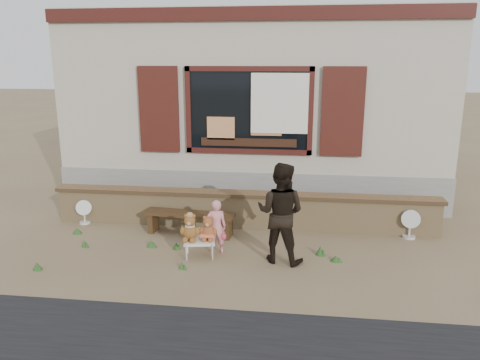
# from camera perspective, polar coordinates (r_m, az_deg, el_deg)

# --- Properties ---
(ground) EXTENTS (80.00, 80.00, 0.00)m
(ground) POSITION_cam_1_polar(r_m,az_deg,el_deg) (7.83, -0.55, -8.20)
(ground) COLOR brown
(ground) RESTS_ON ground
(shopfront) EXTENTS (8.04, 5.13, 4.00)m
(shopfront) POSITION_cam_1_polar(r_m,az_deg,el_deg) (11.73, 2.41, 9.48)
(shopfront) COLOR #A09781
(shopfront) RESTS_ON ground
(brick_wall) EXTENTS (7.10, 0.36, 0.67)m
(brick_wall) POSITION_cam_1_polar(r_m,az_deg,el_deg) (8.64, 0.33, -3.57)
(brick_wall) COLOR tan
(brick_wall) RESTS_ON ground
(bench) EXTENTS (1.62, 0.50, 0.41)m
(bench) POSITION_cam_1_polar(r_m,az_deg,el_deg) (8.33, -6.15, -4.68)
(bench) COLOR #342212
(bench) RESTS_ON ground
(folding_chair) EXTENTS (0.54, 0.50, 0.29)m
(folding_chair) POSITION_cam_1_polar(r_m,az_deg,el_deg) (7.41, -4.96, -7.42)
(folding_chair) COLOR silver
(folding_chair) RESTS_ON ground
(teddy_bear_left) EXTENTS (0.36, 0.33, 0.43)m
(teddy_bear_left) POSITION_cam_1_polar(r_m,az_deg,el_deg) (7.33, -6.10, -5.67)
(teddy_bear_left) COLOR brown
(teddy_bear_left) RESTS_ON folding_chair
(teddy_bear_right) EXTENTS (0.33, 0.30, 0.39)m
(teddy_bear_right) POSITION_cam_1_polar(r_m,az_deg,el_deg) (7.33, -3.90, -5.79)
(teddy_bear_right) COLOR brown
(teddy_bear_right) RESTS_ON folding_chair
(child) EXTENTS (0.36, 0.28, 0.89)m
(child) POSITION_cam_1_polar(r_m,az_deg,el_deg) (7.47, -2.92, -5.71)
(child) COLOR pink
(child) RESTS_ON ground
(adult) EXTENTS (0.89, 0.77, 1.55)m
(adult) POSITION_cam_1_polar(r_m,az_deg,el_deg) (7.10, 4.96, -4.01)
(adult) COLOR black
(adult) RESTS_ON ground
(fan_left) EXTENTS (0.30, 0.21, 0.47)m
(fan_left) POSITION_cam_1_polar(r_m,az_deg,el_deg) (9.32, -18.48, -3.68)
(fan_left) COLOR silver
(fan_left) RESTS_ON ground
(fan_right) EXTENTS (0.33, 0.22, 0.52)m
(fan_right) POSITION_cam_1_polar(r_m,az_deg,el_deg) (8.65, 20.02, -5.03)
(fan_right) COLOR silver
(fan_right) RESTS_ON ground
(grass_tufts) EXTENTS (4.69, 1.64, 0.15)m
(grass_tufts) POSITION_cam_1_polar(r_m,az_deg,el_deg) (7.69, -7.27, -8.30)
(grass_tufts) COLOR #2C5221
(grass_tufts) RESTS_ON ground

